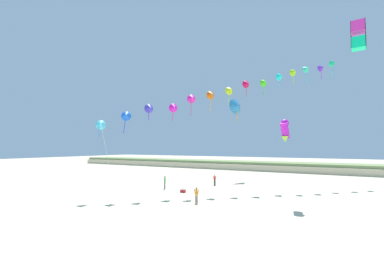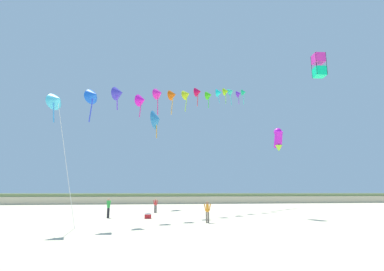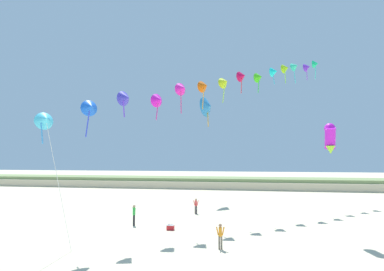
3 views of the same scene
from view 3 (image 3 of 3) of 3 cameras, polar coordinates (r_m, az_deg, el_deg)
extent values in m
cube|color=beige|center=(59.75, 6.85, -9.19)|extent=(120.00, 9.40, 1.38)
cube|color=#7A8E56|center=(59.68, 6.85, -8.34)|extent=(120.00, 7.99, 0.79)
cylinder|color=#726656|center=(19.97, 5.65, -19.70)|extent=(0.12, 0.12, 0.80)
cylinder|color=#726656|center=(19.97, 5.22, -19.70)|extent=(0.12, 0.12, 0.80)
cylinder|color=orange|center=(19.80, 5.42, -17.80)|extent=(0.21, 0.21, 0.56)
cylinder|color=orange|center=(19.79, 5.96, -17.68)|extent=(0.19, 0.09, 0.54)
cylinder|color=orange|center=(19.80, 4.86, -17.68)|extent=(0.19, 0.09, 0.54)
sphere|color=#9E7051|center=(19.72, 5.41, -16.68)|extent=(0.22, 0.22, 0.22)
cylinder|color=black|center=(26.96, -11.06, -15.54)|extent=(0.13, 0.13, 0.87)
cylinder|color=black|center=(26.81, -10.94, -15.60)|extent=(0.13, 0.13, 0.87)
cylinder|color=green|center=(26.75, -10.98, -14.00)|extent=(0.23, 0.23, 0.62)
cylinder|color=green|center=(26.93, -11.13, -13.84)|extent=(0.20, 0.21, 0.59)
cylinder|color=green|center=(26.56, -10.82, -13.97)|extent=(0.20, 0.21, 0.59)
sphere|color=tan|center=(26.68, -10.96, -13.09)|extent=(0.24, 0.24, 0.24)
cylinder|color=black|center=(31.75, 0.63, -13.99)|extent=(0.12, 0.12, 0.79)
cylinder|color=black|center=(31.73, 0.89, -14.00)|extent=(0.12, 0.12, 0.79)
cylinder|color=red|center=(31.64, 0.76, -12.79)|extent=(0.21, 0.21, 0.56)
cylinder|color=red|center=(31.64, 0.42, -12.71)|extent=(0.19, 0.09, 0.53)
cylinder|color=red|center=(31.62, 1.09, -12.72)|extent=(0.19, 0.09, 0.53)
sphere|color=tan|center=(31.58, 0.76, -12.08)|extent=(0.21, 0.21, 0.21)
cone|color=#46CBEE|center=(20.31, -26.20, 2.74)|extent=(1.38, 1.40, 1.20)
cylinder|color=#3997E5|center=(20.19, -26.69, 0.36)|extent=(0.17, 0.18, 1.27)
cone|color=blue|center=(21.04, -18.81, 5.14)|extent=(1.33, 1.32, 1.15)
cylinder|color=blue|center=(20.83, -19.26, 2.14)|extent=(0.21, 0.24, 1.80)
cone|color=#3D37C3|center=(22.57, -12.49, 6.98)|extent=(1.16, 1.30, 1.10)
cylinder|color=#6A39E5|center=(22.36, -12.86, 4.96)|extent=(0.14, 0.16, 1.21)
cone|color=#E216C2|center=(24.30, -6.35, 6.71)|extent=(1.27, 1.33, 1.13)
cylinder|color=#E539A1|center=(24.05, -6.66, 4.59)|extent=(0.18, 0.18, 1.41)
cone|color=#F121B1|center=(25.81, -1.84, 8.93)|extent=(1.27, 1.29, 1.11)
cylinder|color=#E53987|center=(25.47, -2.10, 6.37)|extent=(0.12, 0.14, 1.94)
cone|color=#DF5A0B|center=(27.95, 2.36, 9.37)|extent=(1.24, 1.32, 1.12)
cylinder|color=gold|center=(27.59, 2.14, 7.02)|extent=(0.22, 0.13, 1.95)
cone|color=#B8D61A|center=(30.01, 6.25, 10.06)|extent=(1.36, 1.37, 1.18)
cylinder|color=#A0E539|center=(29.64, 6.08, 7.96)|extent=(0.29, 0.11, 1.85)
cone|color=#CA0C44|center=(32.29, 9.55, 11.10)|extent=(1.23, 1.31, 1.11)
cylinder|color=#E53942|center=(31.91, 9.40, 9.36)|extent=(0.17, 0.10, 1.64)
cone|color=#3DCF19|center=(34.63, 12.67, 10.77)|extent=(1.25, 1.30, 1.10)
cylinder|color=#39E540|center=(34.26, 12.55, 9.18)|extent=(0.20, 0.24, 1.59)
cone|color=#16E0D8|center=(36.85, 15.39, 11.63)|extent=(1.17, 1.31, 1.10)
cylinder|color=#39C2E5|center=(36.50, 15.29, 10.36)|extent=(0.22, 0.21, 1.32)
cone|color=#9BDC18|center=(39.29, 17.41, 12.12)|extent=(1.26, 1.33, 1.13)
cylinder|color=#83E539|center=(38.88, 17.33, 10.69)|extent=(0.13, 0.26, 1.65)
cone|color=#2FD7A5|center=(42.19, 19.02, 12.36)|extent=(1.43, 1.43, 1.23)
cylinder|color=#39E5DB|center=(41.72, 18.96, 10.76)|extent=(0.19, 0.27, 2.07)
cone|color=#6B2ED1|center=(44.62, 21.11, 12.05)|extent=(1.30, 1.35, 1.16)
cylinder|color=#A339E5|center=(44.22, 21.05, 10.82)|extent=(0.10, 0.15, 1.62)
cone|color=#16CC7B|center=(47.27, 22.49, 12.50)|extent=(1.20, 1.32, 1.12)
cylinder|color=#39E5C2|center=(46.81, 22.46, 11.11)|extent=(0.20, 0.12, 2.00)
cylinder|color=silver|center=(20.19, -24.07, -8.66)|extent=(1.42, 1.01, 8.09)
cone|color=#2C81C3|center=(40.70, 3.05, 5.58)|extent=(2.18, 3.03, 2.87)
cone|color=gold|center=(40.70, 3.05, 5.61)|extent=(1.25, 1.69, 1.58)
cylinder|color=gold|center=(40.45, 3.06, 3.34)|extent=(0.19, 0.13, 2.37)
cylinder|color=#CF1CD3|center=(23.95, 24.82, -0.44)|extent=(0.88, 1.35, 1.73)
sphere|color=#CF1CD3|center=(24.00, 24.77, 1.24)|extent=(0.77, 0.77, 0.77)
cone|color=#96E52D|center=(23.91, 24.89, -2.51)|extent=(0.73, 0.73, 0.58)
sphere|color=black|center=(24.02, 24.75, 1.76)|extent=(0.16, 0.16, 0.16)
cube|color=red|center=(24.99, -4.12, -17.10)|extent=(0.56, 0.40, 0.36)
cube|color=white|center=(24.94, -4.12, -16.63)|extent=(0.58, 0.41, 0.06)
cylinder|color=black|center=(24.93, -4.12, -16.50)|extent=(0.45, 0.03, 0.03)
camera|label=1|loc=(11.15, 115.78, 1.38)|focal=24.00mm
camera|label=2|loc=(7.76, -109.65, -24.51)|focal=28.00mm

